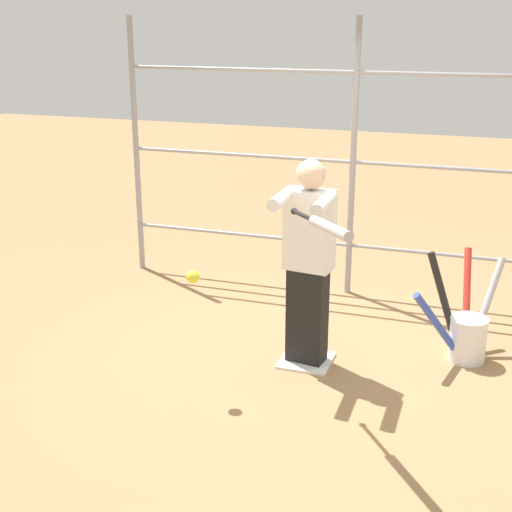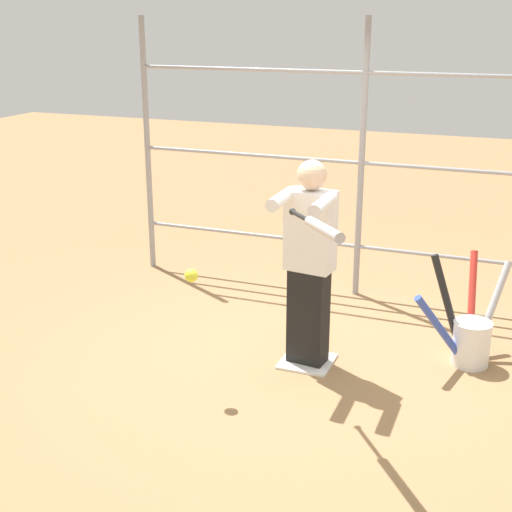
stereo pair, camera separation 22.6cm
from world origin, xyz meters
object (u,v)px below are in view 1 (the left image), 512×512
Objects in this scene: softball_in_flight at (193,277)px; bat_bucket at (465,330)px; batter at (308,258)px; baseball_bat_swinging at (325,226)px.

softball_in_flight reaches higher than bat_bucket.
batter is 2.10× the size of baseball_bat_swinging.
batter is 1.43m from bat_bucket.
bat_bucket is (-1.85, -1.15, -0.64)m from softball_in_flight.
baseball_bat_swinging is 0.90× the size of bat_bucket.
baseball_bat_swinging is 1.13m from softball_in_flight.
bat_bucket is at bearing -122.47° from baseball_bat_swinging.
batter is at bearing -69.58° from baseball_bat_swinging.
softball_in_flight is (0.66, 0.67, 0.00)m from batter.
batter reaches higher than bat_bucket.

